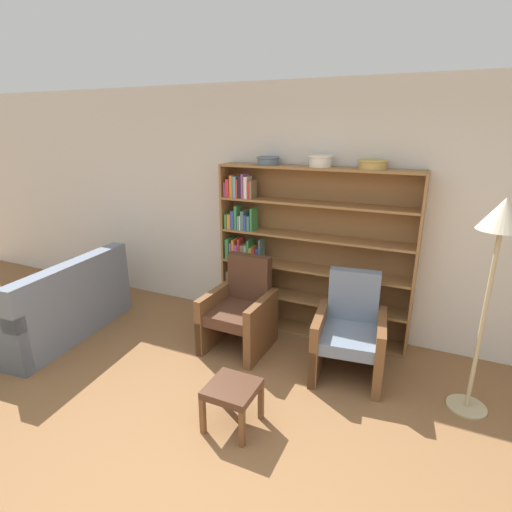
# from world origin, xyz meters

# --- Properties ---
(ground_plane) EXTENTS (24.00, 24.00, 0.00)m
(ground_plane) POSITION_xyz_m (0.00, 0.00, 0.00)
(ground_plane) COLOR brown
(wall_back) EXTENTS (12.00, 0.06, 2.75)m
(wall_back) POSITION_xyz_m (0.00, 2.72, 1.38)
(wall_back) COLOR silver
(wall_back) RESTS_ON ground
(bookshelf) EXTENTS (2.16, 0.30, 1.89)m
(bookshelf) POSITION_xyz_m (-0.22, 2.54, 0.91)
(bookshelf) COLOR olive
(bookshelf) RESTS_ON ground
(bowl_cream) EXTENTS (0.25, 0.25, 0.09)m
(bowl_cream) POSITION_xyz_m (-0.55, 2.53, 1.94)
(bowl_cream) COLOR slate
(bowl_cream) RESTS_ON bookshelf
(bowl_brass) EXTENTS (0.25, 0.25, 0.12)m
(bowl_brass) POSITION_xyz_m (0.03, 2.53, 1.95)
(bowl_brass) COLOR silver
(bowl_brass) RESTS_ON bookshelf
(bowl_terracotta) EXTENTS (0.29, 0.29, 0.09)m
(bowl_terracotta) POSITION_xyz_m (0.56, 2.53, 1.94)
(bowl_terracotta) COLOR tan
(bowl_terracotta) RESTS_ON bookshelf
(couch) EXTENTS (1.02, 1.72, 0.89)m
(couch) POSITION_xyz_m (-2.61, 1.27, 0.31)
(couch) COLOR slate
(couch) RESTS_ON ground
(armchair_leather) EXTENTS (0.65, 0.69, 0.97)m
(armchair_leather) POSITION_xyz_m (-0.59, 1.91, 0.41)
(armchair_leather) COLOR brown
(armchair_leather) RESTS_ON ground
(armchair_cushioned) EXTENTS (0.72, 0.76, 0.97)m
(armchair_cushioned) POSITION_xyz_m (0.58, 1.91, 0.41)
(armchair_cushioned) COLOR brown
(armchair_cushioned) RESTS_ON ground
(floor_lamp) EXTENTS (0.34, 0.34, 1.80)m
(floor_lamp) POSITION_xyz_m (1.62, 1.80, 1.53)
(floor_lamp) COLOR tan
(floor_lamp) RESTS_ON ground
(footstool) EXTENTS (0.38, 0.38, 0.37)m
(footstool) POSITION_xyz_m (-0.09, 0.78, 0.31)
(footstool) COLOR brown
(footstool) RESTS_ON ground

